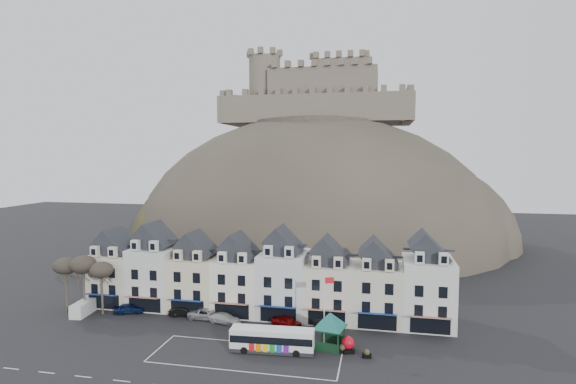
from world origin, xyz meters
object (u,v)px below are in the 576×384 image
object	(u,v)px
car_navy	(130,308)
car_black	(184,312)
bus_shelter	(330,320)
white_van	(83,308)
bus	(272,339)
car_charcoal	(325,323)
car_maroon	(287,321)
red_buoy	(348,344)
flagpole	(325,305)
car_white	(225,318)
car_silver	(207,314)

from	to	relation	value
car_navy	car_black	xyz separation A→B (m)	(8.42, 0.49, -0.06)
bus_shelter	white_van	size ratio (longest dim) A/B	1.55
white_van	car_navy	distance (m)	6.68
bus	car_charcoal	bearing A→B (deg)	56.01
car_navy	car_maroon	bearing A→B (deg)	-111.14
bus	red_buoy	distance (m)	9.07
bus_shelter	car_black	bearing A→B (deg)	174.30
car_charcoal	flagpole	bearing A→B (deg)	-152.75
flagpole	car_charcoal	xyz separation A→B (m)	(-0.68, 5.85, -4.41)
flagpole	white_van	world-z (taller)	flagpole
white_van	car_navy	xyz separation A→B (m)	(6.36, 2.01, -0.22)
car_black	car_charcoal	distance (m)	20.80
car_maroon	car_charcoal	world-z (taller)	car_maroon
bus_shelter	car_white	xyz separation A→B (m)	(-15.36, 5.09, -2.75)
car_white	car_black	bearing A→B (deg)	91.13
white_van	car_navy	world-z (taller)	white_van
bus	flagpole	xyz separation A→B (m)	(5.94, 3.11, 3.47)
car_navy	car_charcoal	xyz separation A→B (m)	(29.22, 0.49, -0.11)
white_van	car_black	xyz separation A→B (m)	(14.78, 2.50, -0.29)
red_buoy	car_silver	bearing A→B (deg)	161.50
flagpole	red_buoy	bearing A→B (deg)	-26.19
car_silver	car_black	bearing A→B (deg)	83.30
white_van	car_navy	bearing A→B (deg)	11.43
car_silver	bus	bearing A→B (deg)	-126.77
bus_shelter	car_charcoal	distance (m)	7.20
flagpole	car_navy	xyz separation A→B (m)	(-29.90, 5.37, -4.29)
bus	white_van	size ratio (longest dim) A/B	2.30
car_charcoal	white_van	bearing A→B (deg)	114.64
white_van	car_silver	distance (m)	18.65
car_silver	car_maroon	xyz separation A→B (m)	(11.85, -0.54, -0.00)
car_black	car_white	bearing A→B (deg)	-112.68
car_navy	car_silver	distance (m)	12.17
red_buoy	car_white	xyz separation A→B (m)	(-17.62, 5.91, -0.30)
car_white	bus_shelter	bearing A→B (deg)	-95.58
car_silver	car_charcoal	xyz separation A→B (m)	(17.05, 0.39, -0.11)
bus	car_navy	world-z (taller)	bus
bus	car_white	distance (m)	11.58
car_charcoal	car_black	bearing A→B (deg)	110.62
bus_shelter	flagpole	distance (m)	1.86
white_van	flagpole	bearing A→B (deg)	-11.40
car_silver	bus_shelter	bearing A→B (deg)	-109.07
car_black	car_charcoal	xyz separation A→B (m)	(20.80, 0.00, -0.05)
flagpole	car_charcoal	size ratio (longest dim) A/B	2.29
flagpole	car_navy	size ratio (longest dim) A/B	2.01
flagpole	car_white	world-z (taller)	flagpole
bus	car_black	world-z (taller)	bus
white_van	car_maroon	xyz separation A→B (m)	(30.38, 1.57, -0.23)
bus	flagpole	bearing A→B (deg)	24.03
car_navy	red_buoy	bearing A→B (deg)	-121.82
bus_shelter	car_black	xyz separation A→B (m)	(-22.18, 6.49, -2.76)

